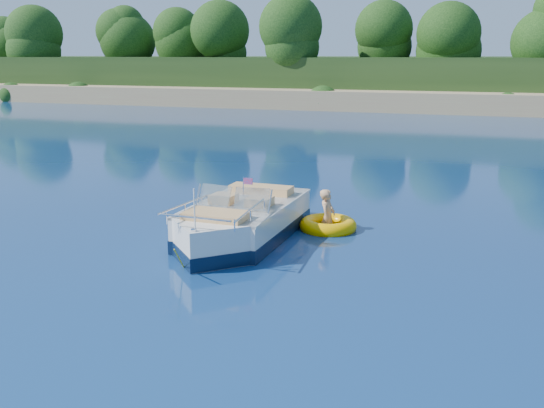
# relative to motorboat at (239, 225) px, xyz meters

# --- Properties ---
(ground) EXTENTS (160.00, 160.00, 0.00)m
(ground) POSITION_rel_motorboat_xyz_m (0.14, -1.05, -0.37)
(ground) COLOR #0A1C4C
(ground) RESTS_ON ground
(shoreline) EXTENTS (170.00, 59.00, 6.00)m
(shoreline) POSITION_rel_motorboat_xyz_m (0.14, 62.72, 0.61)
(shoreline) COLOR #9A7959
(shoreline) RESTS_ON ground
(treeline) EXTENTS (150.00, 7.12, 8.19)m
(treeline) POSITION_rel_motorboat_xyz_m (0.18, 39.96, 5.18)
(treeline) COLOR black
(treeline) RESTS_ON ground
(motorboat) EXTENTS (2.15, 5.72, 1.90)m
(motorboat) POSITION_rel_motorboat_xyz_m (0.00, 0.00, 0.00)
(motorboat) COLOR white
(motorboat) RESTS_ON ground
(tow_tube) EXTENTS (1.76, 1.76, 0.38)m
(tow_tube) POSITION_rel_motorboat_xyz_m (1.74, 1.55, -0.27)
(tow_tube) COLOR #FFB100
(tow_tube) RESTS_ON ground
(boy) EXTENTS (0.38, 0.81, 1.57)m
(boy) POSITION_rel_motorboat_xyz_m (1.71, 1.62, -0.37)
(boy) COLOR tan
(boy) RESTS_ON ground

